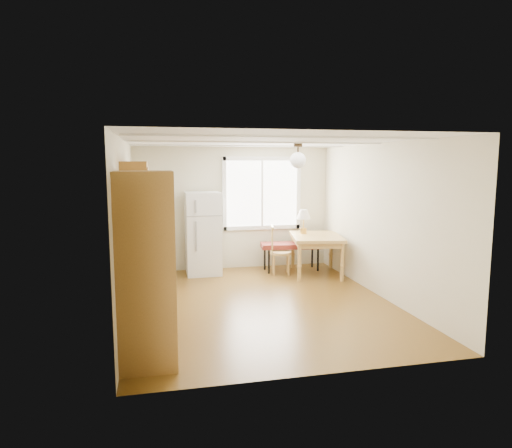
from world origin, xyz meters
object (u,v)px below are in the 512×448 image
object	(u,v)px
dining_table	(316,241)
chair	(276,247)
bench	(291,246)
refrigerator	(203,233)

from	to	relation	value
dining_table	chair	xyz separation A→B (m)	(-0.76, 0.18, -0.13)
bench	chair	world-z (taller)	chair
chair	bench	bearing A→B (deg)	44.74
refrigerator	bench	distance (m)	1.81
refrigerator	dining_table	bearing A→B (deg)	-14.19
bench	dining_table	world-z (taller)	dining_table
refrigerator	bench	bearing A→B (deg)	-3.77
bench	chair	distance (m)	0.46
bench	dining_table	bearing A→B (deg)	-41.05
refrigerator	dining_table	size ratio (longest dim) A/B	1.16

